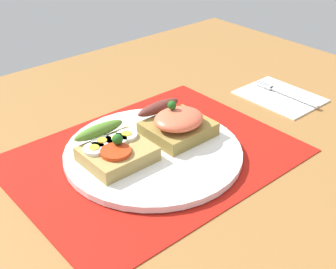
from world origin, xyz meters
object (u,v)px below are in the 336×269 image
plate (153,152)px  sandwich_salmon (176,123)px  napkin (281,96)px  fork (284,93)px  sandwich_egg_tomato (114,149)px

plate → sandwich_salmon: sandwich_salmon is taller
plate → napkin: plate is taller
napkin → sandwich_salmon: bearing=177.1°
sandwich_salmon → napkin: 26.30cm
sandwich_salmon → napkin: size_ratio=0.70×
napkin → fork: (0.88, 0.16, 0.46)cm
sandwich_egg_tomato → napkin: (37.46, -2.17, -2.60)cm
sandwich_egg_tomato → napkin: size_ratio=0.66×
plate → fork: bearing=-0.2°
sandwich_egg_tomato → plate: bearing=-17.8°
plate → napkin: size_ratio=1.84×
sandwich_salmon → napkin: bearing=-2.9°
napkin → fork: fork is taller
plate → napkin: 31.63cm
sandwich_egg_tomato → fork: 38.45cm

